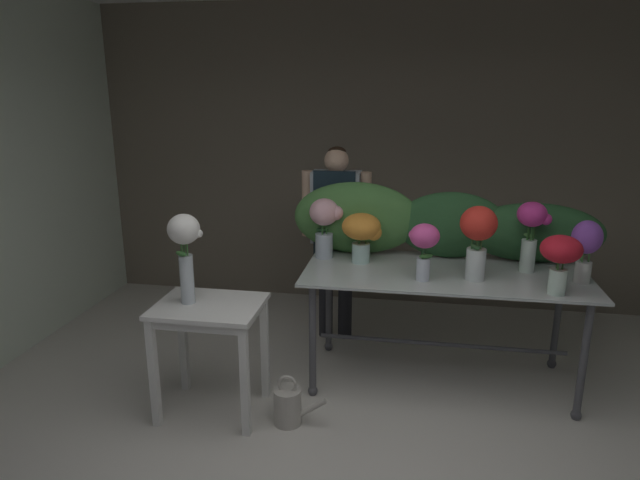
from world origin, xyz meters
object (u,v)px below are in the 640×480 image
Objects in this scene: vase_violet_peonies at (586,245)px; vase_fuchsia_roses at (424,244)px; vase_sunset_carnations at (362,232)px; display_table_glass at (443,288)px; vase_blush_stock at (325,223)px; vase_scarlet_dahlias at (478,235)px; vase_crimson_hydrangea at (561,256)px; watering_can at (288,406)px; vase_white_roses_tall at (185,246)px; side_table_white at (210,320)px; vase_magenta_tulips at (531,228)px; florist at (336,223)px.

vase_fuchsia_roses is at bearing -172.60° from vase_violet_peonies.
vase_fuchsia_roses is (0.44, -0.32, 0.02)m from vase_sunset_carnations.
display_table_glass is 0.99m from vase_blush_stock.
vase_scarlet_dahlias is 0.52m from vase_crimson_hydrangea.
vase_blush_stock is at bearing 168.77° from display_table_glass.
vase_violet_peonies reaches higher than watering_can.
vase_fuchsia_roses reaches higher than display_table_glass.
vase_blush_stock is 1.30× the size of watering_can.
vase_blush_stock is at bearing 47.92° from vase_white_roses_tall.
vase_white_roses_tall reaches higher than watering_can.
side_table_white is 2.27m from vase_magenta_tulips.
watering_can is (-0.09, -0.91, -1.01)m from vase_blush_stock.
vase_scarlet_dahlias is 1.33× the size of vase_crimson_hydrangea.
vase_scarlet_dahlias reaches higher than display_table_glass.
display_table_glass is 1.82m from vase_white_roses_tall.
vase_fuchsia_roses is 0.66× the size of vase_white_roses_tall.
vase_crimson_hydrangea is at bearing -26.82° from display_table_glass.
display_table_glass is 1.19× the size of florist.
florist is 1.32m from vase_scarlet_dahlias.
vase_magenta_tulips is 1.42× the size of watering_can.
vase_white_roses_tall is at bearing -158.05° from display_table_glass.
vase_scarlet_dahlias reaches higher than vase_violet_peonies.
display_table_glass is 5.18× the size of vase_crimson_hydrangea.
watering_can is at bearing -114.51° from vase_sunset_carnations.
vase_magenta_tulips is at bearing 151.98° from vase_violet_peonies.
vase_white_roses_tall is (-2.22, -0.75, -0.03)m from vase_magenta_tulips.
display_table_glass is 0.85m from vase_crimson_hydrangea.
vase_fuchsia_roses reaches higher than watering_can.
vase_white_roses_tall is at bearing -143.86° from vase_sunset_carnations.
vase_violet_peonies is 0.72× the size of vase_white_roses_tall.
vase_sunset_carnations is 0.88× the size of vase_violet_peonies.
vase_violet_peonies is (0.22, 0.26, 0.01)m from vase_crimson_hydrangea.
vase_fuchsia_roses is (-0.73, -0.31, -0.06)m from vase_magenta_tulips.
side_table_white is 1.50m from vase_fuchsia_roses.
vase_scarlet_dahlias is at bearing -37.43° from display_table_glass.
vase_scarlet_dahlias is at bearing -17.41° from vase_sunset_carnations.
side_table_white is at bearing -171.62° from vase_crimson_hydrangea.
vase_magenta_tulips is at bearing -0.76° from vase_sunset_carnations.
vase_blush_stock reaches higher than watering_can.
vase_fuchsia_roses is at bearing -28.52° from vase_blush_stock.
vase_sunset_carnations is 1.50m from vase_violet_peonies.
vase_magenta_tulips reaches higher than vase_violet_peonies.
vase_crimson_hydrangea is 0.65× the size of vase_white_roses_tall.
vase_scarlet_dahlias reaches higher than vase_fuchsia_roses.
vase_violet_peonies reaches higher than side_table_white.
vase_blush_stock is at bearing -92.21° from florist.
florist is 3.91× the size of vase_violet_peonies.
vase_blush_stock is (-0.02, -0.45, 0.12)m from florist.
vase_scarlet_dahlias reaches higher than vase_sunset_carnations.
display_table_glass is at bearing 23.70° from side_table_white.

